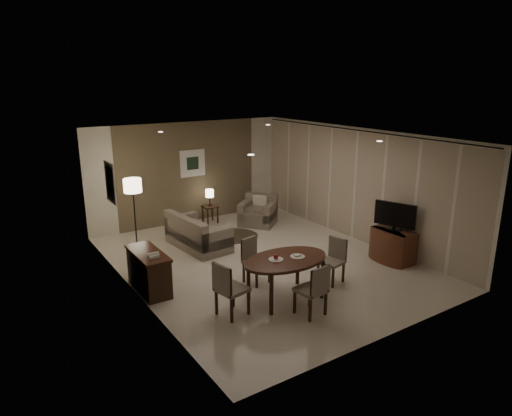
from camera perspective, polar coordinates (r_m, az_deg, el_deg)
room_shell at (r=9.75m, az=-0.65°, el=1.40°), size 5.50×7.00×2.70m
taupe_accent at (r=12.40m, az=-8.37°, el=4.39°), size 3.96×0.03×2.70m
curtain_wall at (r=11.11m, az=12.23°, el=2.69°), size 0.08×6.70×2.58m
curtain_rod at (r=10.89m, az=12.64°, el=9.46°), size 0.03×6.80×0.03m
art_back_frame at (r=12.37m, az=-7.94°, el=5.56°), size 0.72×0.03×0.72m
art_back_canvas at (r=12.36m, az=-7.91°, el=5.55°), size 0.34×0.01×0.34m
art_left_frame at (r=9.28m, az=-17.74°, el=3.05°), size 0.03×0.60×0.80m
art_left_canvas at (r=9.28m, az=-17.65°, el=3.06°), size 0.01×0.46×0.64m
downlight_nl at (r=6.92m, az=-0.63°, el=6.66°), size 0.10×0.10×0.01m
downlight_nr at (r=8.74m, az=15.19°, el=8.06°), size 0.10×0.10×0.01m
downlight_fl at (r=10.12m, az=-11.84°, el=9.29°), size 0.10×0.10×0.01m
downlight_fr at (r=11.44m, az=1.50°, el=10.36°), size 0.10×0.10×0.01m
console_desk at (r=8.69m, az=-13.24°, el=-7.71°), size 0.48×1.20×0.75m
telephone at (r=8.27m, az=-12.70°, el=-5.74°), size 0.20×0.14×0.09m
tv_cabinet at (r=10.23m, az=16.76°, el=-4.48°), size 0.48×0.90×0.70m
flat_tv at (r=10.00m, az=16.99°, el=-0.90°), size 0.36×0.85×0.60m
dining_table at (r=8.19m, az=3.71°, el=-8.78°), size 1.61×1.01×0.76m
chair_near at (r=7.68m, az=6.83°, el=-10.05°), size 0.48×0.48×0.90m
chair_far at (r=8.75m, az=0.06°, el=-6.69°), size 0.50×0.50×0.87m
chair_left at (r=7.62m, az=-2.99°, el=-10.01°), size 0.54×0.54×0.94m
chair_right at (r=8.88m, az=9.38°, el=-6.60°), size 0.50×0.50×0.86m
plate_a at (r=7.98m, az=2.50°, el=-6.45°), size 0.26×0.26×0.02m
plate_b at (r=8.13m, az=5.22°, el=-6.06°), size 0.26×0.26×0.02m
fruit_apple at (r=7.96m, az=2.50°, el=-6.09°), size 0.09×0.09×0.09m
napkin at (r=8.12m, az=5.22°, el=-5.91°), size 0.12×0.08×0.03m
round_rug at (r=11.41m, az=-2.68°, el=-3.48°), size 1.16×1.16×0.01m
sofa at (r=10.63m, az=-7.25°, el=-2.87°), size 1.75×1.00×0.79m
armchair at (r=12.16m, az=0.22°, el=-0.31°), size 1.20×1.21×0.78m
side_table at (r=12.42m, az=-5.75°, el=-0.78°), size 0.37×0.37×0.48m
table_lamp at (r=12.29m, az=-5.81°, el=1.39°), size 0.22×0.22×0.50m
floor_lamp at (r=10.87m, az=-14.94°, el=-0.60°), size 0.41×0.41×1.61m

